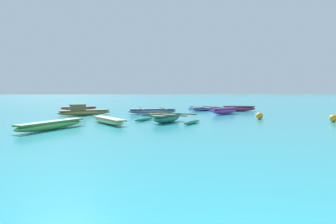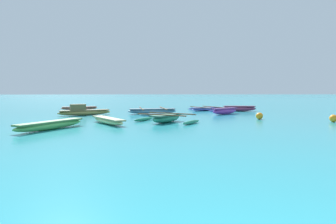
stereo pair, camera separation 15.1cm
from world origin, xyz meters
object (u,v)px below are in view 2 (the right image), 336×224
moored_boat_1 (239,108)px  moored_boat_7 (79,108)px  moored_boat_2 (51,125)px  mooring_buoy_1 (333,118)px  moored_boat_3 (166,118)px  moored_boat_6 (108,120)px  moored_boat_0 (225,111)px  moored_boat_5 (84,111)px  mooring_buoy_0 (259,116)px  moored_boat_4 (152,111)px  moored_boat_8 (207,109)px

moored_boat_1 → moored_boat_7: (-14.56, 2.30, -0.08)m
moored_boat_2 → mooring_buoy_1: (15.42, 2.73, -0.01)m
moored_boat_3 → moored_boat_7: moored_boat_3 is taller
moored_boat_2 → moored_boat_6: bearing=-18.8°
moored_boat_0 → moored_boat_2: 13.41m
moored_boat_5 → mooring_buoy_0: (11.99, -3.42, -0.08)m
moored_boat_7 → moored_boat_4: bearing=-55.3°
moored_boat_2 → moored_boat_5: 7.90m
moored_boat_0 → moored_boat_3: size_ratio=0.62×
moored_boat_8 → mooring_buoy_1: 11.47m
moored_boat_2 → moored_boat_3: moored_boat_3 is taller
moored_boat_1 → mooring_buoy_1: bearing=-67.2°
moored_boat_8 → mooring_buoy_1: bearing=-87.4°
moored_boat_0 → moored_boat_8: bearing=63.7°
moored_boat_0 → moored_boat_2: size_ratio=0.63×
moored_boat_2 → moored_boat_6: size_ratio=1.13×
moored_boat_2 → moored_boat_3: bearing=-35.1°
moored_boat_5 → mooring_buoy_0: bearing=-41.3°
moored_boat_3 → mooring_buoy_1: bearing=-57.7°
mooring_buoy_0 → moored_boat_8: bearing=104.1°
moored_boat_5 → moored_boat_6: 6.26m
moored_boat_5 → mooring_buoy_1: moored_boat_5 is taller
moored_boat_5 → moored_boat_2: bearing=-112.7°
moored_boat_6 → mooring_buoy_1: 13.06m
moored_boat_4 → moored_boat_0: bearing=-12.9°
moored_boat_3 → moored_boat_8: moored_boat_3 is taller
moored_boat_3 → moored_boat_7: 13.60m
moored_boat_3 → moored_boat_7: size_ratio=1.17×
moored_boat_1 → moored_boat_5: (-12.68, -3.82, 0.04)m
moored_boat_5 → mooring_buoy_1: bearing=-43.5°
moored_boat_0 → mooring_buoy_0: bearing=-108.8°
moored_boat_3 → moored_boat_5: 7.78m
moored_boat_1 → moored_boat_6: 13.72m
moored_boat_3 → moored_boat_6: bearing=134.9°
mooring_buoy_1 → moored_boat_7: bearing=147.4°
moored_boat_6 → moored_boat_7: size_ratio=1.03×
moored_boat_0 → moored_boat_4: 5.63m
moored_boat_4 → moored_boat_5: 5.20m
moored_boat_4 → moored_boat_5: size_ratio=1.15×
moored_boat_8 → moored_boat_6: bearing=-152.9°
moored_boat_4 → moored_boat_8: bearing=28.1°
moored_boat_1 → moored_boat_5: moored_boat_5 is taller
moored_boat_4 → moored_boat_6: 7.19m
moored_boat_3 → mooring_buoy_0: (6.01, 1.55, -0.02)m
moored_boat_0 → moored_boat_8: (-0.73, 4.04, -0.10)m
moored_boat_0 → moored_boat_4: moored_boat_0 is taller
moored_boat_5 → moored_boat_7: bearing=81.7°
moored_boat_2 → mooring_buoy_1: 15.66m
moored_boat_1 → moored_boat_7: moored_boat_1 is taller
moored_boat_6 → moored_boat_8: 12.62m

